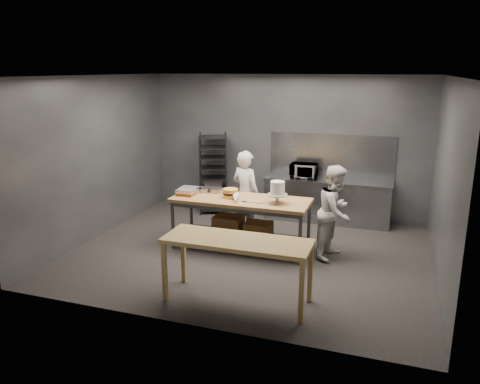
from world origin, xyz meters
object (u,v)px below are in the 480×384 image
object	(u,v)px
near_counter	(237,245)
chef_right	(335,212)
work_table	(241,217)
layer_cake	(231,193)
microwave	(304,171)
frosted_cake_stand	(277,190)
chef_behind	(246,194)
speed_rack	(213,174)

from	to	relation	value
near_counter	chef_right	world-z (taller)	chef_right
work_table	layer_cake	size ratio (longest dim) A/B	9.07
microwave	frosted_cake_stand	size ratio (longest dim) A/B	1.43
work_table	chef_right	xyz separation A→B (m)	(1.62, 0.14, 0.22)
chef_right	layer_cake	world-z (taller)	chef_right
work_table	layer_cake	bearing A→B (deg)	-175.03
chef_behind	frosted_cake_stand	bearing A→B (deg)	157.95
work_table	near_counter	xyz separation A→B (m)	(0.58, -1.88, 0.24)
frosted_cake_stand	near_counter	bearing A→B (deg)	-93.13
near_counter	chef_right	size ratio (longest dim) A/B	1.26
speed_rack	chef_right	size ratio (longest dim) A/B	1.10
speed_rack	microwave	size ratio (longest dim) A/B	3.23
chef_behind	chef_right	xyz separation A→B (m)	(1.75, -0.53, -0.03)
work_table	frosted_cake_stand	world-z (taller)	frosted_cake_stand
chef_right	microwave	distance (m)	2.10
layer_cake	near_counter	bearing A→B (deg)	-67.62
work_table	chef_right	distance (m)	1.64
work_table	microwave	distance (m)	2.18
chef_behind	frosted_cake_stand	world-z (taller)	chef_behind
chef_right	speed_rack	bearing A→B (deg)	73.79
layer_cake	chef_behind	bearing A→B (deg)	85.06
chef_behind	microwave	world-z (taller)	chef_behind
near_counter	chef_right	bearing A→B (deg)	62.67
near_counter	frosted_cake_stand	xyz separation A→B (m)	(0.10, 1.78, 0.34)
frosted_cake_stand	chef_behind	bearing A→B (deg)	136.47
microwave	near_counter	bearing A→B (deg)	-91.83
work_table	chef_behind	distance (m)	0.72
speed_rack	frosted_cake_stand	size ratio (longest dim) A/B	4.60
work_table	chef_behind	world-z (taller)	chef_behind
speed_rack	chef_behind	world-z (taller)	speed_rack
microwave	layer_cake	size ratio (longest dim) A/B	2.05
speed_rack	microwave	world-z (taller)	speed_rack
chef_behind	frosted_cake_stand	size ratio (longest dim) A/B	4.33
chef_right	frosted_cake_stand	world-z (taller)	chef_right
frosted_cake_stand	layer_cake	size ratio (longest dim) A/B	1.44
chef_behind	chef_right	distance (m)	1.83
chef_behind	layer_cake	world-z (taller)	chef_behind
chef_right	near_counter	bearing A→B (deg)	167.93
near_counter	layer_cake	world-z (taller)	layer_cake
work_table	frosted_cake_stand	distance (m)	0.90
work_table	frosted_cake_stand	xyz separation A→B (m)	(0.68, -0.10, 0.58)
speed_rack	microwave	xyz separation A→B (m)	(2.00, 0.08, 0.19)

